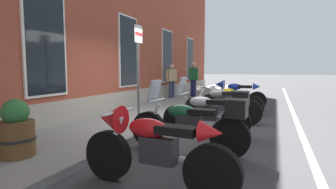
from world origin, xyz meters
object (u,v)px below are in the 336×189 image
object	(u,v)px
motorcycle_red_sport	(150,145)
motorcycle_silver_touring	(210,111)
motorcycle_green_touring	(193,123)
motorcycle_blue_sport	(235,93)
pedestrian_striped_shirt	(193,77)
parking_sign	(138,59)
motorcycle_yellow_naked	(230,100)
barrel_planter	(16,131)
motorcycle_grey_naked	(221,105)
pedestrian_tan_coat	(172,79)

from	to	relation	value
motorcycle_red_sport	motorcycle_silver_touring	world-z (taller)	motorcycle_silver_touring
motorcycle_green_touring	motorcycle_blue_sport	xyz separation A→B (m)	(5.68, 0.06, 0.04)
pedestrian_striped_shirt	parking_sign	xyz separation A→B (m)	(-6.29, -0.40, 0.66)
motorcycle_yellow_naked	barrel_planter	bearing A→B (deg)	158.47
motorcycle_red_sport	motorcycle_grey_naked	size ratio (longest dim) A/B	0.95
motorcycle_grey_naked	pedestrian_striped_shirt	size ratio (longest dim) A/B	1.31
motorcycle_blue_sport	pedestrian_tan_coat	bearing A→B (deg)	64.79
motorcycle_grey_naked	pedestrian_striped_shirt	bearing A→B (deg)	24.49
motorcycle_green_touring	parking_sign	size ratio (longest dim) A/B	0.89
motorcycle_green_touring	pedestrian_tan_coat	size ratio (longest dim) A/B	1.41
pedestrian_tan_coat	motorcycle_blue_sport	bearing A→B (deg)	-115.21
motorcycle_silver_touring	motorcycle_yellow_naked	bearing A→B (deg)	0.26
motorcycle_red_sport	motorcycle_silver_touring	distance (m)	2.90
parking_sign	barrel_planter	world-z (taller)	parking_sign
motorcycle_green_touring	pedestrian_striped_shirt	size ratio (longest dim) A/B	1.32
motorcycle_blue_sport	barrel_planter	world-z (taller)	motorcycle_blue_sport
motorcycle_red_sport	motorcycle_blue_sport	size ratio (longest dim) A/B	0.99
motorcycle_red_sport	motorcycle_grey_naked	world-z (taller)	motorcycle_red_sport
pedestrian_striped_shirt	motorcycle_blue_sport	bearing A→B (deg)	-134.43
motorcycle_red_sport	pedestrian_striped_shirt	distance (m)	9.81
motorcycle_silver_touring	motorcycle_blue_sport	xyz separation A→B (m)	(4.35, 0.06, 0.04)
motorcycle_yellow_naked	pedestrian_tan_coat	world-z (taller)	pedestrian_tan_coat
motorcycle_grey_naked	motorcycle_blue_sport	world-z (taller)	motorcycle_blue_sport
motorcycle_green_touring	barrel_planter	world-z (taller)	motorcycle_green_touring
pedestrian_striped_shirt	parking_sign	bearing A→B (deg)	-176.33
barrel_planter	parking_sign	bearing A→B (deg)	-6.42
motorcycle_blue_sport	parking_sign	xyz separation A→B (m)	(-4.03, 1.91, 1.16)
motorcycle_yellow_naked	pedestrian_tan_coat	bearing A→B (deg)	47.83
motorcycle_silver_touring	barrel_planter	bearing A→B (deg)	141.47
motorcycle_silver_touring	pedestrian_striped_shirt	size ratio (longest dim) A/B	1.19
motorcycle_silver_touring	motorcycle_green_touring	bearing A→B (deg)	-179.72
motorcycle_green_touring	pedestrian_striped_shirt	world-z (taller)	pedestrian_striped_shirt
pedestrian_tan_coat	pedestrian_striped_shirt	distance (m)	1.14
motorcycle_silver_touring	pedestrian_striped_shirt	xyz separation A→B (m)	(6.62, 2.37, 0.54)
motorcycle_red_sport	barrel_planter	distance (m)	2.27
motorcycle_green_touring	motorcycle_blue_sport	distance (m)	5.68
motorcycle_silver_touring	pedestrian_tan_coat	distance (m)	6.66
motorcycle_blue_sport	parking_sign	world-z (taller)	parking_sign
pedestrian_striped_shirt	barrel_planter	bearing A→B (deg)	-179.78
motorcycle_green_touring	motorcycle_yellow_naked	distance (m)	4.28
motorcycle_green_touring	motorcycle_yellow_naked	size ratio (longest dim) A/B	1.06
parking_sign	barrel_planter	bearing A→B (deg)	173.58
motorcycle_silver_touring	barrel_planter	size ratio (longest dim) A/B	2.24
motorcycle_blue_sport	parking_sign	bearing A→B (deg)	154.63
motorcycle_grey_naked	pedestrian_striped_shirt	distance (m)	5.61
motorcycle_red_sport	motorcycle_yellow_naked	distance (m)	5.85
motorcycle_silver_touring	motorcycle_blue_sport	world-z (taller)	motorcycle_silver_touring
pedestrian_tan_coat	parking_sign	size ratio (longest dim) A/B	0.63
parking_sign	motorcycle_red_sport	bearing A→B (deg)	-149.51
pedestrian_tan_coat	barrel_planter	distance (m)	8.81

